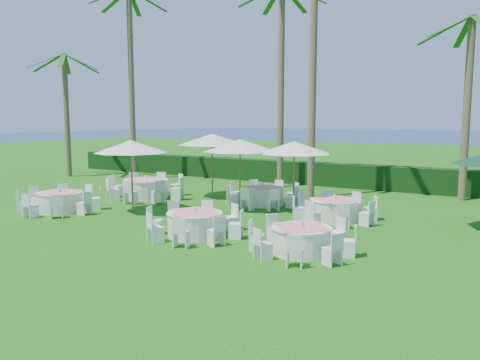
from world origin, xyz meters
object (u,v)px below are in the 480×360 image
at_px(banquet_table_b, 195,223).
at_px(umbrella_a, 131,147).
at_px(banquet_table_f, 335,209).
at_px(banquet_table_d, 146,188).
at_px(umbrella_d, 294,148).
at_px(umbrella_c, 212,139).
at_px(banquet_table_c, 301,239).
at_px(banquet_table_e, 263,195).
at_px(umbrella_b, 240,145).
at_px(banquet_table_a, 60,201).

height_order(banquet_table_b, umbrella_a, umbrella_a).
relative_size(banquet_table_f, umbrella_a, 1.07).
distance_m(banquet_table_d, umbrella_d, 7.20).
distance_m(banquet_table_b, umbrella_a, 5.01).
distance_m(umbrella_c, umbrella_d, 4.77).
distance_m(banquet_table_f, umbrella_d, 2.77).
xyz_separation_m(banquet_table_c, banquet_table_e, (-4.18, 5.64, 0.03)).
xyz_separation_m(banquet_table_e, umbrella_b, (-0.30, -1.32, 2.08)).
distance_m(banquet_table_e, umbrella_b, 2.49).
bearing_deg(umbrella_c, banquet_table_a, -118.20).
bearing_deg(banquet_table_e, banquet_table_d, -166.37).
xyz_separation_m(banquet_table_c, umbrella_c, (-7.05, 6.16, 2.22)).
relative_size(umbrella_a, umbrella_c, 0.88).
height_order(banquet_table_e, umbrella_d, umbrella_d).
bearing_deg(banquet_table_d, umbrella_b, -0.75).
bearing_deg(banquet_table_c, banquet_table_f, 98.79).
xyz_separation_m(banquet_table_f, umbrella_c, (-6.38, 1.82, 2.21)).
height_order(banquet_table_c, banquet_table_d, banquet_table_d).
relative_size(umbrella_a, umbrella_b, 0.94).
bearing_deg(umbrella_b, umbrella_a, -140.98).
height_order(banquet_table_e, umbrella_c, umbrella_c).
bearing_deg(umbrella_d, banquet_table_c, -63.03).
height_order(banquet_table_a, banquet_table_b, banquet_table_a).
bearing_deg(umbrella_b, umbrella_d, 14.77).
xyz_separation_m(banquet_table_e, umbrella_d, (1.71, -0.79, 2.04)).
height_order(umbrella_a, umbrella_c, umbrella_c).
distance_m(banquet_table_f, umbrella_a, 7.73).
bearing_deg(umbrella_b, banquet_table_f, 0.44).
distance_m(banquet_table_a, banquet_table_b, 6.69).
bearing_deg(umbrella_c, umbrella_d, -16.03).
xyz_separation_m(banquet_table_b, umbrella_c, (-3.60, 6.16, 2.20)).
xyz_separation_m(banquet_table_b, umbrella_a, (-4.20, 1.75, 2.08)).
bearing_deg(banquet_table_a, banquet_table_e, 41.21).
relative_size(banquet_table_b, banquet_table_d, 0.84).
bearing_deg(umbrella_c, banquet_table_d, -142.52).
xyz_separation_m(banquet_table_d, umbrella_d, (6.91, 0.47, 1.98)).
relative_size(banquet_table_b, umbrella_b, 0.99).
relative_size(banquet_table_a, umbrella_b, 1.03).
bearing_deg(umbrella_b, banquet_table_b, -76.48).
height_order(banquet_table_b, umbrella_c, umbrella_c).
bearing_deg(umbrella_d, banquet_table_f, -15.62).
bearing_deg(umbrella_d, umbrella_c, 163.97).
bearing_deg(banquet_table_a, umbrella_c, 61.80).
relative_size(banquet_table_c, umbrella_b, 0.95).
distance_m(banquet_table_b, umbrella_d, 5.35).
height_order(banquet_table_a, umbrella_d, umbrella_d).
bearing_deg(umbrella_c, umbrella_a, -97.73).
relative_size(banquet_table_f, umbrella_d, 1.04).
distance_m(banquet_table_f, umbrella_b, 4.35).
distance_m(banquet_table_a, umbrella_c, 6.86).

